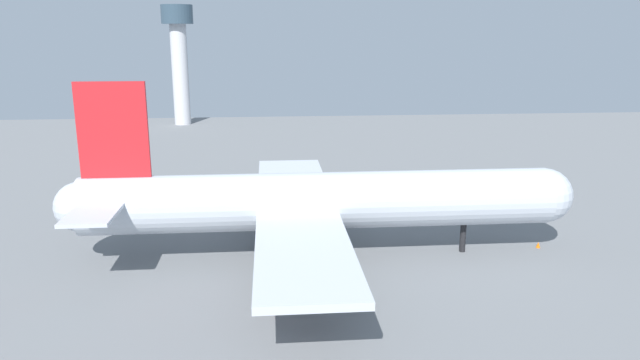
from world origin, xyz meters
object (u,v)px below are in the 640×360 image
cargo_airplane (319,202)px  cargo_loader (499,178)px  pushback_tractor (117,181)px  safety_cone_nose (538,245)px  control_tower (179,51)px

cargo_airplane → cargo_loader: bearing=42.3°
cargo_airplane → pushback_tractor: bearing=132.1°
cargo_airplane → safety_cone_nose: cargo_airplane is taller
control_tower → pushback_tractor: bearing=-91.2°
cargo_airplane → control_tower: control_tower is taller
cargo_loader → cargo_airplane: bearing=-137.7°
cargo_airplane → safety_cone_nose: 27.10m
pushback_tractor → cargo_airplane: bearing=-47.9°
cargo_airplane → control_tower: 108.79m
pushback_tractor → safety_cone_nose: pushback_tractor is taller
safety_cone_nose → control_tower: 119.21m
cargo_loader → safety_cone_nose: bearing=-103.1°
cargo_loader → pushback_tractor: same height
safety_cone_nose → control_tower: (-55.86, 103.44, 19.74)m
safety_cone_nose → control_tower: control_tower is taller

